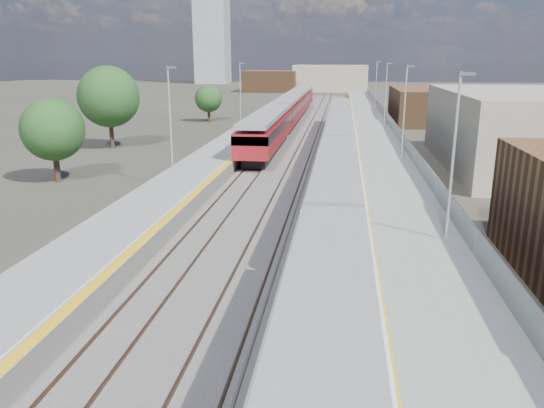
# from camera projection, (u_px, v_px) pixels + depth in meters

# --- Properties ---
(ground) EXTENTS (320.00, 320.00, 0.00)m
(ground) POSITION_uv_depth(u_px,v_px,m) (324.00, 153.00, 52.20)
(ground) COLOR #47443A
(ground) RESTS_ON ground
(ballast_bed) EXTENTS (10.50, 155.00, 0.06)m
(ballast_bed) POSITION_uv_depth(u_px,v_px,m) (303.00, 148.00, 54.86)
(ballast_bed) COLOR #565451
(ballast_bed) RESTS_ON ground
(tracks) EXTENTS (8.96, 160.00, 0.17)m
(tracks) POSITION_uv_depth(u_px,v_px,m) (310.00, 145.00, 56.37)
(tracks) COLOR #4C3323
(tracks) RESTS_ON ground
(platform_right) EXTENTS (4.70, 155.00, 8.52)m
(platform_right) POSITION_uv_depth(u_px,v_px,m) (377.00, 145.00, 53.77)
(platform_right) COLOR slate
(platform_right) RESTS_ON ground
(platform_left) EXTENTS (4.30, 155.00, 8.52)m
(platform_left) POSITION_uv_depth(u_px,v_px,m) (238.00, 142.00, 55.58)
(platform_left) COLOR slate
(platform_left) RESTS_ON ground
(buildings) EXTENTS (72.00, 185.50, 40.00)m
(buildings) POSITION_uv_depth(u_px,v_px,m) (267.00, 51.00, 136.26)
(buildings) COLOR brown
(buildings) RESTS_ON ground
(green_train) EXTENTS (2.72, 75.81, 2.99)m
(green_train) POSITION_uv_depth(u_px,v_px,m) (338.00, 156.00, 38.74)
(green_train) COLOR black
(green_train) RESTS_ON ground
(red_train) EXTENTS (3.02, 61.25, 3.82)m
(red_train) POSITION_uv_depth(u_px,v_px,m) (289.00, 110.00, 71.14)
(red_train) COLOR black
(red_train) RESTS_ON ground
(tree_a) EXTENTS (4.61, 4.61, 6.24)m
(tree_a) POSITION_uv_depth(u_px,v_px,m) (53.00, 130.00, 39.07)
(tree_a) COLOR #382619
(tree_a) RESTS_ON ground
(tree_b) EXTENTS (6.15, 6.15, 8.33)m
(tree_b) POSITION_uv_depth(u_px,v_px,m) (109.00, 97.00, 53.44)
(tree_b) COLOR #382619
(tree_b) RESTS_ON ground
(tree_c) EXTENTS (3.93, 3.93, 5.32)m
(tree_c) POSITION_uv_depth(u_px,v_px,m) (208.00, 99.00, 76.42)
(tree_c) COLOR #382619
(tree_c) RESTS_ON ground
(tree_d) EXTENTS (4.14, 4.14, 5.60)m
(tree_d) POSITION_uv_depth(u_px,v_px,m) (507.00, 107.00, 62.11)
(tree_d) COLOR #382619
(tree_d) RESTS_ON ground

